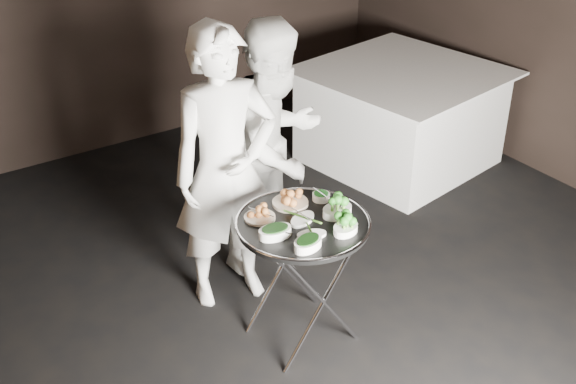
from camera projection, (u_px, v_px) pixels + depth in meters
floor at (327, 371)px, 4.24m from camera, size 6.00×7.00×0.05m
tray_stand at (302, 275)px, 4.25m from camera, size 0.55×0.47×0.81m
serving_tray at (303, 223)px, 4.07m from camera, size 0.77×0.77×0.04m
potato_plate_a at (260, 214)px, 4.08m from camera, size 0.18×0.18×0.07m
potato_plate_b at (290, 199)px, 4.21m from camera, size 0.21×0.21×0.08m
greens_bowl at (321, 195)px, 4.26m from camera, size 0.11×0.11×0.06m
asparagus_plate_a at (302, 218)px, 4.06m from camera, size 0.21×0.17×0.04m
asparagus_plate_b at (312, 234)px, 3.93m from camera, size 0.19×0.14×0.03m
spinach_bowl_a at (275, 231)px, 3.92m from camera, size 0.20×0.15×0.08m
spinach_bowl_b at (308, 242)px, 3.82m from camera, size 0.21×0.17×0.08m
broccoli_bowl_a at (337, 209)px, 4.11m from camera, size 0.20×0.15×0.08m
broccoli_bowl_b at (346, 227)px, 3.96m from camera, size 0.19×0.16×0.07m
serving_utensils at (298, 209)px, 4.10m from camera, size 0.57×0.40×0.01m
waiter_left at (225, 170)px, 4.40m from camera, size 0.74×0.56×1.84m
waiter_right at (277, 146)px, 4.81m from camera, size 1.00×0.87×1.74m
dining_table at (400, 117)px, 6.30m from camera, size 1.49×1.49×0.85m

